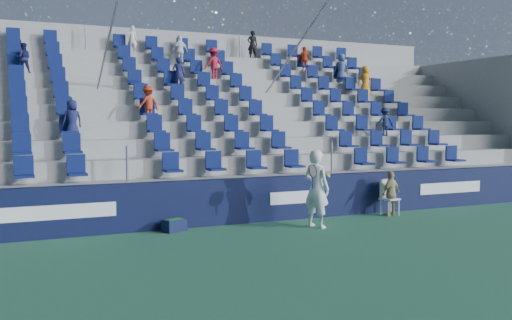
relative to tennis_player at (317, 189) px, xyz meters
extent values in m
plane|color=#2B6646|center=(-1.44, -1.79, -1.00)|extent=(70.00, 70.00, 0.00)
cube|color=#0E1334|center=(-1.44, 1.36, -0.40)|extent=(24.00, 0.30, 1.20)
cube|color=white|center=(-6.44, 1.20, -0.38)|extent=(3.20, 0.02, 0.34)
cube|color=white|center=(0.06, 1.20, -0.38)|extent=(1.60, 0.02, 0.34)
cube|color=white|center=(5.56, 1.20, -0.38)|extent=(2.40, 0.02, 0.34)
cube|color=#A2A29D|center=(-1.44, 1.93, -0.40)|extent=(24.00, 0.85, 1.20)
cube|color=#A2A29D|center=(-1.44, 2.78, -0.15)|extent=(24.00, 0.85, 1.70)
cube|color=#A2A29D|center=(-1.44, 3.63, 0.10)|extent=(24.00, 0.85, 2.20)
cube|color=#A2A29D|center=(-1.44, 4.48, 0.35)|extent=(24.00, 0.85, 2.70)
cube|color=#A2A29D|center=(-1.44, 5.33, 0.60)|extent=(24.00, 0.85, 3.20)
cube|color=#A2A29D|center=(-1.44, 6.18, 0.85)|extent=(24.00, 0.85, 3.70)
cube|color=#A2A29D|center=(-1.44, 7.03, 1.10)|extent=(24.00, 0.85, 4.20)
cube|color=#A2A29D|center=(-1.44, 7.88, 1.35)|extent=(24.00, 0.85, 4.70)
cube|color=#A2A29D|center=(-1.44, 8.73, 1.60)|extent=(24.00, 0.85, 5.20)
cube|color=#A2A29D|center=(-1.44, 9.41, 2.10)|extent=(24.00, 0.50, 6.20)
cube|color=#A2A29D|center=(10.41, 5.33, 1.60)|extent=(0.30, 7.65, 5.20)
cube|color=#0D194E|center=(-1.44, 1.93, 0.55)|extent=(16.05, 0.50, 0.70)
cube|color=#0D194E|center=(-1.44, 2.78, 1.05)|extent=(16.05, 0.50, 0.70)
cube|color=#0D194E|center=(-1.44, 3.63, 1.55)|extent=(16.05, 0.50, 0.70)
cube|color=#0D194E|center=(-1.44, 4.48, 2.05)|extent=(16.05, 0.50, 0.70)
cube|color=#0D194E|center=(-1.44, 5.33, 2.55)|extent=(16.05, 0.50, 0.70)
cube|color=#0D194E|center=(-1.44, 6.18, 3.05)|extent=(16.05, 0.50, 0.70)
cube|color=#0D194E|center=(-1.44, 7.03, 3.55)|extent=(16.05, 0.50, 0.70)
cube|color=#0D194E|center=(-1.44, 7.88, 4.05)|extent=(16.05, 0.50, 0.70)
cube|color=#0D194E|center=(-1.44, 8.73, 4.55)|extent=(16.05, 0.50, 0.70)
cylinder|color=gray|center=(-4.44, 5.33, 3.35)|extent=(0.06, 7.68, 4.55)
cylinder|color=gray|center=(1.56, 5.33, 3.35)|extent=(0.06, 7.68, 4.55)
imported|color=white|center=(-1.24, 7.83, 4.27)|extent=(0.72, 0.45, 1.14)
imported|color=#18254A|center=(4.78, 3.58, 1.69)|extent=(0.69, 0.48, 0.98)
imported|color=beige|center=(-2.81, 8.68, 4.70)|extent=(0.37, 0.24, 1.00)
imported|color=#3A4F80|center=(5.16, 6.98, 3.79)|extent=(0.67, 0.54, 1.18)
imported|color=#181C4A|center=(-1.80, 6.13, 3.28)|extent=(0.48, 0.39, 1.16)
imported|color=#B03017|center=(-3.25, 4.43, 2.24)|extent=(0.79, 0.61, 1.08)
imported|color=orange|center=(5.71, 6.13, 3.28)|extent=(0.63, 0.48, 1.16)
imported|color=#181A49|center=(-6.61, 6.98, 3.69)|extent=(0.48, 0.38, 0.97)
imported|color=red|center=(3.96, 7.83, 4.20)|extent=(0.60, 0.26, 1.01)
imported|color=#171A47|center=(-5.54, 3.58, 1.75)|extent=(0.61, 0.48, 1.10)
imported|color=black|center=(2.03, 8.68, 4.77)|extent=(0.47, 0.37, 1.14)
imported|color=#B0172F|center=(-0.24, 6.98, 3.77)|extent=(0.81, 0.57, 1.15)
imported|color=white|center=(0.00, 0.00, 0.00)|extent=(0.74, 0.86, 1.99)
cylinder|color=navy|center=(-0.25, -0.25, 0.18)|extent=(0.03, 0.03, 0.28)
torus|color=black|center=(-0.25, -0.25, 0.48)|extent=(0.30, 0.17, 0.28)
plane|color=#262626|center=(-0.25, -0.25, 0.48)|extent=(0.30, 0.16, 0.29)
sphere|color=yellow|center=(0.25, -0.20, 0.33)|extent=(0.07, 0.07, 0.07)
sphere|color=yellow|center=(0.25, -0.14, 0.36)|extent=(0.07, 0.07, 0.07)
cube|color=white|center=(2.88, 0.76, -0.53)|extent=(0.53, 0.53, 0.04)
cube|color=white|center=(2.88, 0.97, -0.25)|extent=(0.45, 0.13, 0.56)
cylinder|color=white|center=(2.70, 0.57, -0.77)|extent=(0.03, 0.03, 0.45)
cylinder|color=white|center=(3.06, 0.57, -0.77)|extent=(0.03, 0.03, 0.45)
cylinder|color=white|center=(2.70, 0.94, -0.77)|extent=(0.03, 0.03, 0.45)
cylinder|color=white|center=(3.06, 0.94, -0.77)|extent=(0.03, 0.03, 0.45)
imported|color=tan|center=(2.88, 0.71, -0.36)|extent=(0.81, 0.53, 1.29)
cube|color=#0E1434|center=(-3.48, 0.96, -0.85)|extent=(0.64, 0.53, 0.30)
cube|color=#1E662D|center=(-3.48, 0.96, -0.78)|extent=(0.51, 0.40, 0.18)
camera|label=1|loc=(-7.30, -12.55, 1.74)|focal=40.00mm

